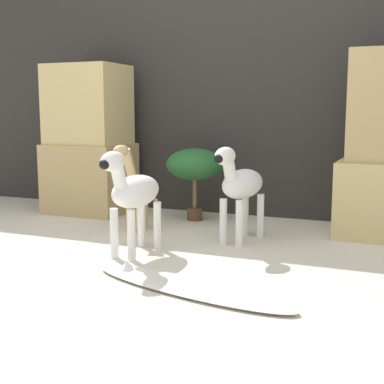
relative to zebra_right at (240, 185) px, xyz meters
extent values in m
plane|color=beige|center=(-0.29, -0.84, -0.36)|extent=(14.00, 14.00, 0.00)
cube|color=#2D2B28|center=(-0.29, 0.87, 0.74)|extent=(6.40, 0.08, 2.20)
cube|color=tan|center=(-1.41, 0.48, -0.08)|extent=(0.63, 0.50, 0.55)
cube|color=#D1B775|center=(-1.41, 0.48, 0.50)|extent=(0.58, 0.46, 0.62)
cylinder|color=white|center=(0.03, -0.12, -0.22)|extent=(0.05, 0.05, 0.28)
cylinder|color=white|center=(-0.07, -0.10, -0.22)|extent=(0.05, 0.05, 0.28)
cylinder|color=white|center=(0.09, 0.17, -0.22)|extent=(0.05, 0.05, 0.28)
cylinder|color=white|center=(-0.02, 0.19, -0.22)|extent=(0.05, 0.05, 0.28)
ellipsoid|color=white|center=(0.01, 0.03, 0.00)|extent=(0.26, 0.44, 0.18)
cylinder|color=white|center=(-0.03, -0.14, 0.12)|extent=(0.09, 0.13, 0.18)
ellipsoid|color=white|center=(-0.03, -0.19, 0.19)|extent=(0.13, 0.19, 0.11)
sphere|color=black|center=(-0.05, -0.27, 0.18)|extent=(0.05, 0.05, 0.05)
cube|color=black|center=(-0.03, -0.14, 0.12)|extent=(0.03, 0.07, 0.15)
cylinder|color=white|center=(-0.41, -0.65, -0.22)|extent=(0.05, 0.05, 0.28)
cylinder|color=white|center=(-0.52, -0.64, -0.22)|extent=(0.05, 0.05, 0.28)
cylinder|color=white|center=(-0.40, -0.35, -0.22)|extent=(0.05, 0.05, 0.28)
cylinder|color=white|center=(-0.51, -0.35, -0.22)|extent=(0.05, 0.05, 0.28)
ellipsoid|color=white|center=(-0.46, -0.50, 0.00)|extent=(0.20, 0.43, 0.18)
cylinder|color=white|center=(-0.47, -0.68, 0.12)|extent=(0.08, 0.12, 0.18)
ellipsoid|color=white|center=(-0.47, -0.73, 0.19)|extent=(0.11, 0.18, 0.11)
sphere|color=black|center=(-0.47, -0.80, 0.18)|extent=(0.05, 0.05, 0.05)
cube|color=black|center=(-0.47, -0.68, 0.12)|extent=(0.02, 0.07, 0.15)
cylinder|color=tan|center=(-0.69, -0.06, -0.25)|extent=(0.03, 0.03, 0.21)
cylinder|color=tan|center=(-0.77, -0.04, -0.25)|extent=(0.03, 0.03, 0.21)
cylinder|color=tan|center=(-0.65, 0.13, -0.25)|extent=(0.03, 0.03, 0.21)
cylinder|color=tan|center=(-0.73, 0.15, -0.25)|extent=(0.03, 0.03, 0.21)
ellipsoid|color=tan|center=(-0.71, 0.05, -0.09)|extent=(0.20, 0.30, 0.14)
cylinder|color=tan|center=(-0.74, -0.07, 0.07)|extent=(0.09, 0.15, 0.28)
ellipsoid|color=tan|center=(-0.75, -0.15, 0.20)|extent=(0.10, 0.14, 0.08)
sphere|color=brown|center=(-0.77, -0.20, 0.19)|extent=(0.04, 0.04, 0.04)
cylinder|color=#513323|center=(-0.51, 0.50, -0.31)|extent=(0.11, 0.11, 0.10)
cylinder|color=brown|center=(-0.51, 0.50, -0.16)|extent=(0.03, 0.03, 0.21)
ellipsoid|color=#235B28|center=(-0.51, 0.50, 0.06)|extent=(0.42, 0.42, 0.23)
ellipsoid|color=silver|center=(0.06, -0.98, -0.34)|extent=(1.12, 0.50, 0.03)
cone|color=white|center=(-0.31, -0.88, -0.31)|extent=(0.09, 0.09, 0.05)
camera|label=1|loc=(0.98, -3.14, 0.45)|focal=50.00mm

